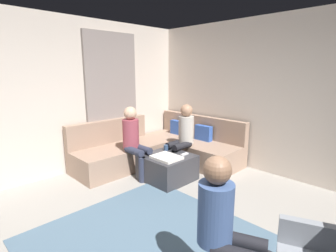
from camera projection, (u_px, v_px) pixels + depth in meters
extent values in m
cube|color=beige|center=(297.00, 99.00, 4.15)|extent=(6.00, 0.12, 2.70)
cube|color=beige|center=(40.00, 99.00, 4.17)|extent=(0.12, 6.00, 2.70)
cube|color=gray|center=(112.00, 99.00, 5.02)|extent=(0.06, 1.10, 2.50)
cube|color=slate|center=(160.00, 251.00, 2.63)|extent=(2.60, 2.20, 0.01)
cube|color=#9E7F6B|center=(190.00, 150.00, 5.26)|extent=(2.10, 0.85, 0.42)
cube|color=#9E7F6B|center=(201.00, 126.00, 5.42)|extent=(2.10, 0.14, 0.45)
cube|color=#9E7F6B|center=(120.00, 157.00, 4.82)|extent=(0.85, 1.70, 0.42)
cube|color=#9E7F6B|center=(108.00, 131.00, 4.98)|extent=(0.14, 1.70, 0.45)
cube|color=#3359B2|center=(178.00, 129.00, 5.66)|extent=(0.36, 0.12, 0.36)
cube|color=#3359B2|center=(203.00, 134.00, 5.18)|extent=(0.36, 0.12, 0.36)
cube|color=#333338|center=(167.00, 167.00, 4.32)|extent=(0.76, 0.76, 0.42)
cube|color=white|center=(166.00, 157.00, 4.12)|extent=(0.44, 0.36, 0.04)
cylinder|color=#334C72|center=(166.00, 148.00, 4.54)|extent=(0.08, 0.08, 0.10)
cube|color=white|center=(184.00, 154.00, 4.30)|extent=(0.05, 0.15, 0.02)
cube|color=gray|center=(316.00, 236.00, 2.06)|extent=(0.55, 0.29, 0.22)
cylinder|color=black|center=(174.00, 163.00, 4.52)|extent=(0.12, 0.12, 0.42)
cylinder|color=black|center=(167.00, 161.00, 4.64)|extent=(0.12, 0.12, 0.42)
cylinder|color=black|center=(182.00, 146.00, 4.60)|extent=(0.12, 0.40, 0.12)
cylinder|color=black|center=(175.00, 144.00, 4.72)|extent=(0.12, 0.40, 0.12)
cylinder|color=beige|center=(186.00, 130.00, 4.74)|extent=(0.28, 0.28, 0.50)
sphere|color=tan|center=(186.00, 110.00, 4.67)|extent=(0.22, 0.22, 0.22)
cylinder|color=#2D3347|center=(150.00, 167.00, 4.34)|extent=(0.12, 0.12, 0.42)
cylinder|color=#2D3347|center=(142.00, 170.00, 4.22)|extent=(0.12, 0.12, 0.42)
cylinder|color=#2D3347|center=(143.00, 149.00, 4.42)|extent=(0.40, 0.12, 0.12)
cylinder|color=#2D3347|center=(134.00, 151.00, 4.30)|extent=(0.40, 0.12, 0.12)
cylinder|color=#993F4C|center=(131.00, 134.00, 4.45)|extent=(0.28, 0.28, 0.50)
sphere|color=#D8AD8C|center=(130.00, 113.00, 4.37)|extent=(0.22, 0.22, 0.22)
cylinder|color=black|center=(241.00, 241.00, 2.07)|extent=(0.42, 0.26, 0.12)
cylinder|color=#3F598C|center=(215.00, 213.00, 2.02)|extent=(0.28, 0.28, 0.50)
sphere|color=#8C664C|center=(217.00, 170.00, 1.94)|extent=(0.22, 0.22, 0.22)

